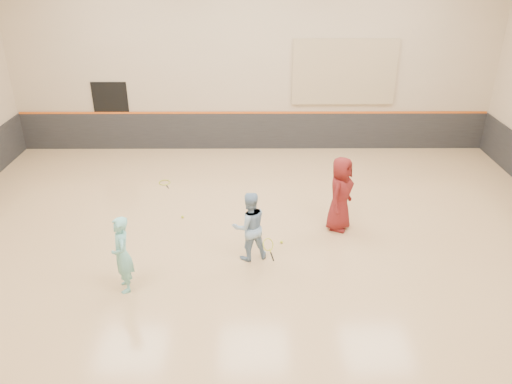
{
  "coord_description": "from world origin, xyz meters",
  "views": [
    {
      "loc": [
        0.01,
        -9.37,
        5.98
      ],
      "look_at": [
        0.06,
        0.4,
        1.15
      ],
      "focal_mm": 35.0,
      "sensor_mm": 36.0,
      "label": 1
    }
  ],
  "objects_px": {
    "girl": "(122,255)",
    "spare_racket": "(164,182)",
    "instructor": "(249,226)",
    "young_man": "(340,194)"
  },
  "relations": [
    {
      "from": "instructor",
      "to": "spare_racket",
      "type": "distance_m",
      "value": 4.51
    },
    {
      "from": "young_man",
      "to": "spare_racket",
      "type": "xyz_separation_m",
      "value": [
        -4.49,
        2.48,
        -0.85
      ]
    },
    {
      "from": "girl",
      "to": "spare_racket",
      "type": "xyz_separation_m",
      "value": [
        -0.03,
        4.8,
        -0.73
      ]
    },
    {
      "from": "girl",
      "to": "instructor",
      "type": "xyz_separation_m",
      "value": [
        2.38,
        1.06,
        -0.01
      ]
    },
    {
      "from": "instructor",
      "to": "spare_racket",
      "type": "relative_size",
      "value": 2.13
    },
    {
      "from": "girl",
      "to": "instructor",
      "type": "height_order",
      "value": "girl"
    },
    {
      "from": "girl",
      "to": "young_man",
      "type": "height_order",
      "value": "young_man"
    },
    {
      "from": "instructor",
      "to": "spare_racket",
      "type": "xyz_separation_m",
      "value": [
        -2.42,
        3.73,
        -0.72
      ]
    },
    {
      "from": "girl",
      "to": "young_man",
      "type": "bearing_deg",
      "value": 99.9
    },
    {
      "from": "instructor",
      "to": "spare_racket",
      "type": "bearing_deg",
      "value": -74.8
    }
  ]
}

